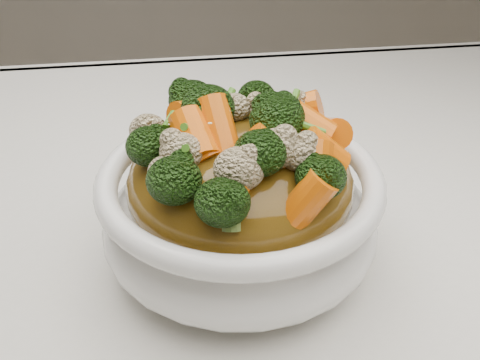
{
  "coord_description": "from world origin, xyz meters",
  "views": [
    {
      "loc": [
        -0.06,
        -0.4,
        1.06
      ],
      "look_at": [
        -0.01,
        -0.05,
        0.82
      ],
      "focal_mm": 42.0,
      "sensor_mm": 36.0,
      "label": 1
    }
  ],
  "objects": [
    {
      "name": "tablecloth",
      "position": [
        0.0,
        0.0,
        0.73
      ],
      "size": [
        1.2,
        0.8,
        0.04
      ],
      "primitive_type": "cube",
      "color": "silver",
      "rests_on": "dining_table"
    },
    {
      "name": "bowl",
      "position": [
        -0.01,
        -0.05,
        0.79
      ],
      "size": [
        0.26,
        0.26,
        0.08
      ],
      "primitive_type": null,
      "rotation": [
        0.0,
        0.0,
        0.23
      ],
      "color": "white",
      "rests_on": "tablecloth"
    },
    {
      "name": "broccoli",
      "position": [
        -0.01,
        -0.05,
        0.88
      ],
      "size": [
        0.21,
        0.21,
        0.04
      ],
      "primitive_type": null,
      "rotation": [
        0.0,
        0.0,
        0.23
      ],
      "color": "black",
      "rests_on": "sauce_base"
    },
    {
      "name": "cauliflower",
      "position": [
        -0.01,
        -0.05,
        0.88
      ],
      "size": [
        0.21,
        0.21,
        0.04
      ],
      "primitive_type": null,
      "rotation": [
        0.0,
        0.0,
        0.23
      ],
      "color": "tan",
      "rests_on": "sauce_base"
    },
    {
      "name": "sesame_seeds",
      "position": [
        -0.01,
        -0.05,
        0.88
      ],
      "size": [
        0.19,
        0.19,
        0.01
      ],
      "primitive_type": null,
      "rotation": [
        0.0,
        0.0,
        0.23
      ],
      "color": "#F6E8AE",
      "rests_on": "sauce_base"
    },
    {
      "name": "carrots",
      "position": [
        -0.01,
        -0.05,
        0.88
      ],
      "size": [
        0.21,
        0.21,
        0.05
      ],
      "primitive_type": null,
      "rotation": [
        0.0,
        0.0,
        0.23
      ],
      "color": "#E46207",
      "rests_on": "sauce_base"
    },
    {
      "name": "sauce_base",
      "position": [
        -0.01,
        -0.05,
        0.82
      ],
      "size": [
        0.21,
        0.21,
        0.09
      ],
      "primitive_type": "ellipsoid",
      "rotation": [
        0.0,
        0.0,
        0.23
      ],
      "color": "#583D0F",
      "rests_on": "bowl"
    },
    {
      "name": "scallions",
      "position": [
        -0.01,
        -0.05,
        0.88
      ],
      "size": [
        0.15,
        0.15,
        0.02
      ],
      "primitive_type": null,
      "rotation": [
        0.0,
        0.0,
        0.23
      ],
      "color": "#3D7A1C",
      "rests_on": "sauce_base"
    }
  ]
}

